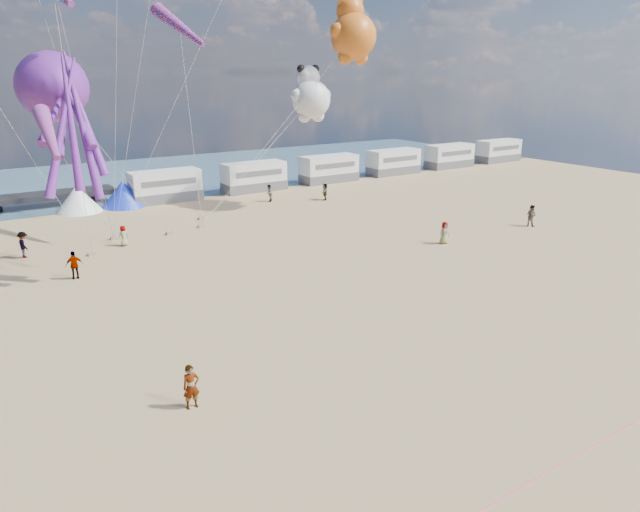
% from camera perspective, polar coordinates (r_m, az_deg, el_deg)
% --- Properties ---
extents(ground, '(120.00, 120.00, 0.00)m').
position_cam_1_polar(ground, '(21.19, 5.35, -16.41)').
color(ground, tan).
rests_on(ground, ground).
extents(water, '(120.00, 120.00, 0.00)m').
position_cam_1_polar(water, '(70.47, -23.67, 6.67)').
color(water, '#3C5E73').
rests_on(water, ground).
extents(motorhome_0, '(6.60, 2.50, 3.00)m').
position_cam_1_polar(motorhome_0, '(57.19, -15.20, 6.77)').
color(motorhome_0, silver).
rests_on(motorhome_0, ground).
extents(motorhome_1, '(6.60, 2.50, 3.00)m').
position_cam_1_polar(motorhome_1, '(60.71, -6.62, 7.89)').
color(motorhome_1, silver).
rests_on(motorhome_1, ground).
extents(motorhome_2, '(6.60, 2.50, 3.00)m').
position_cam_1_polar(motorhome_2, '(65.43, 0.92, 8.72)').
color(motorhome_2, silver).
rests_on(motorhome_2, ground).
extents(motorhome_3, '(6.60, 2.50, 3.00)m').
position_cam_1_polar(motorhome_3, '(71.11, 7.37, 9.32)').
color(motorhome_3, silver).
rests_on(motorhome_3, ground).
extents(motorhome_4, '(6.60, 2.50, 3.00)m').
position_cam_1_polar(motorhome_4, '(77.55, 12.82, 9.73)').
color(motorhome_4, silver).
rests_on(motorhome_4, ground).
extents(motorhome_5, '(6.60, 2.50, 3.00)m').
position_cam_1_polar(motorhome_5, '(84.56, 17.41, 10.01)').
color(motorhome_5, silver).
rests_on(motorhome_5, ground).
extents(tent_white, '(4.00, 4.00, 2.40)m').
position_cam_1_polar(tent_white, '(55.38, -23.06, 5.30)').
color(tent_white, white).
rests_on(tent_white, ground).
extents(tent_blue, '(4.00, 4.00, 2.40)m').
position_cam_1_polar(tent_blue, '(56.18, -19.06, 5.91)').
color(tent_blue, '#1933CC').
rests_on(tent_blue, ground).
extents(rope_line, '(34.00, 0.03, 0.03)m').
position_cam_1_polar(rope_line, '(18.38, 15.89, -23.24)').
color(rope_line, '#F2338C').
rests_on(rope_line, ground).
extents(standing_person, '(0.66, 0.45, 1.73)m').
position_cam_1_polar(standing_person, '(22.08, -12.76, -12.63)').
color(standing_person, tan).
rests_on(standing_person, ground).
extents(beachgoer_0, '(0.63, 0.44, 1.63)m').
position_cam_1_polar(beachgoer_0, '(42.37, 12.32, 2.28)').
color(beachgoer_0, '#7F6659').
rests_on(beachgoer_0, ground).
extents(beachgoer_1, '(0.93, 0.97, 1.67)m').
position_cam_1_polar(beachgoer_1, '(55.43, -5.13, 6.28)').
color(beachgoer_1, '#7F6659').
rests_on(beachgoer_1, ground).
extents(beachgoer_2, '(0.82, 0.97, 1.78)m').
position_cam_1_polar(beachgoer_2, '(43.15, -27.53, 1.01)').
color(beachgoer_2, '#7F6659').
rests_on(beachgoer_2, ground).
extents(beachgoer_3, '(1.18, 0.74, 1.75)m').
position_cam_1_polar(beachgoer_3, '(37.32, -23.34, -0.84)').
color(beachgoer_3, '#7F6659').
rests_on(beachgoer_3, ground).
extents(beachgoer_4, '(0.90, 0.99, 1.62)m').
position_cam_1_polar(beachgoer_4, '(56.00, 0.49, 6.45)').
color(beachgoer_4, '#7F6659').
rests_on(beachgoer_4, ground).
extents(beachgoer_6, '(0.61, 0.47, 1.50)m').
position_cam_1_polar(beachgoer_6, '(43.24, -19.06, 1.92)').
color(beachgoer_6, '#7F6659').
rests_on(beachgoer_6, ground).
extents(beachgoer_7, '(0.66, 0.92, 1.76)m').
position_cam_1_polar(beachgoer_7, '(49.33, 20.35, 3.83)').
color(beachgoer_7, '#7F6659').
rests_on(beachgoer_7, ground).
extents(sandbag_a, '(0.50, 0.35, 0.22)m').
position_cam_1_polar(sandbag_a, '(41.90, -21.84, 0.20)').
color(sandbag_a, gray).
rests_on(sandbag_a, ground).
extents(sandbag_b, '(0.50, 0.35, 0.22)m').
position_cam_1_polar(sandbag_b, '(45.52, -14.81, 2.25)').
color(sandbag_b, gray).
rests_on(sandbag_b, ground).
extents(sandbag_c, '(0.50, 0.35, 0.22)m').
position_cam_1_polar(sandbag_c, '(47.02, -11.77, 2.96)').
color(sandbag_c, gray).
rests_on(sandbag_c, ground).
extents(sandbag_d, '(0.50, 0.35, 0.22)m').
position_cam_1_polar(sandbag_d, '(49.58, -11.78, 3.73)').
color(sandbag_d, gray).
rests_on(sandbag_d, ground).
extents(sandbag_e, '(0.50, 0.35, 0.22)m').
position_cam_1_polar(sandbag_e, '(45.32, -19.90, 1.70)').
color(sandbag_e, gray).
rests_on(sandbag_e, ground).
extents(kite_octopus_purple, '(5.34, 9.81, 10.65)m').
position_cam_1_polar(kite_octopus_purple, '(40.34, -25.23, 15.07)').
color(kite_octopus_purple, '#68238E').
extents(kite_panda, '(4.21, 3.97, 5.74)m').
position_cam_1_polar(kite_panda, '(51.58, -0.89, 15.41)').
color(kite_panda, silver).
extents(kite_teddy_orange, '(6.09, 5.93, 6.80)m').
position_cam_1_polar(kite_teddy_orange, '(52.88, 3.36, 21.06)').
color(kite_teddy_orange, orange).
extents(windsock_mid, '(2.30, 5.97, 5.90)m').
position_cam_1_polar(windsock_mid, '(42.82, -13.88, 21.40)').
color(windsock_mid, red).
extents(windsock_right, '(1.00, 4.32, 4.30)m').
position_cam_1_polar(windsock_right, '(32.91, -25.51, 10.97)').
color(windsock_right, red).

